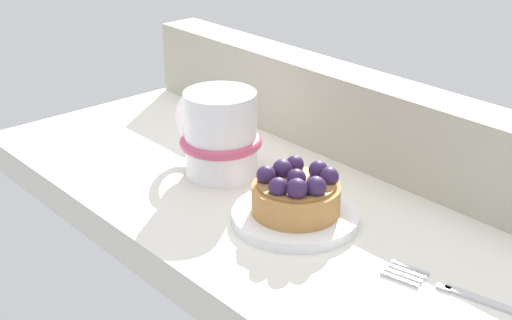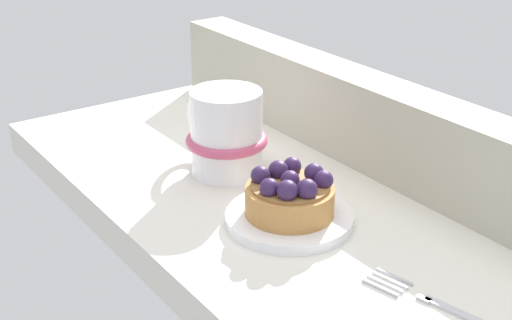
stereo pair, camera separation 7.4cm
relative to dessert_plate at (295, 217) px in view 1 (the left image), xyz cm
name	(u,v)px [view 1 (the left image)]	position (x,y,z in cm)	size (l,w,h in cm)	color
ground_plane	(297,221)	(-2.30, 2.57, -2.40)	(78.40, 32.49, 3.79)	silver
window_rail_back	(387,127)	(-2.30, 16.07, 4.39)	(76.83, 5.50, 9.79)	#B2AD99
dessert_plate	(295,217)	(0.00, 0.00, 0.00)	(12.36, 12.36, 1.07)	white
raspberry_tart	(296,193)	(0.03, 0.02, 2.54)	(8.52, 8.52, 4.71)	#B77F42
coffee_mug	(219,134)	(-13.43, 1.48, 4.09)	(12.44, 8.97, 9.41)	white
dessert_fork	(483,300)	(19.57, 1.77, -0.20)	(17.59, 5.19, 0.60)	#B7B7BC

